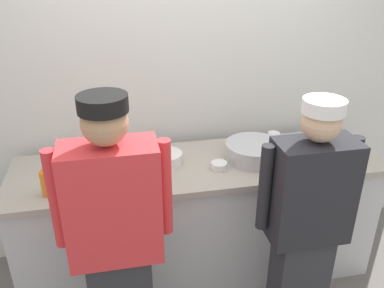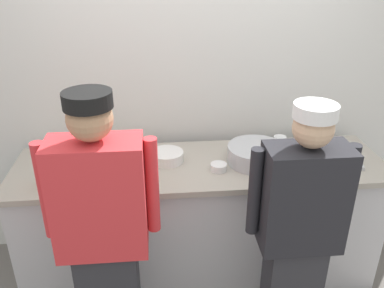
{
  "view_description": "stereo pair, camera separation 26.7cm",
  "coord_description": "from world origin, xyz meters",
  "views": [
    {
      "loc": [
        -0.55,
        -2.02,
        2.27
      ],
      "look_at": [
        -0.06,
        0.34,
        1.11
      ],
      "focal_mm": 38.0,
      "sensor_mm": 36.0,
      "label": 1
    },
    {
      "loc": [
        -0.28,
        -2.06,
        2.27
      ],
      "look_at": [
        -0.06,
        0.34,
        1.11
      ],
      "focal_mm": 38.0,
      "sensor_mm": 36.0,
      "label": 2
    }
  ],
  "objects": [
    {
      "name": "chef_center",
      "position": [
        0.48,
        -0.3,
        0.85
      ],
      "size": [
        0.59,
        0.24,
        1.6
      ],
      "color": "#2D2D33",
      "rests_on": "ground"
    },
    {
      "name": "plate_stack_front",
      "position": [
        -0.23,
        0.44,
        0.97
      ],
      "size": [
        0.23,
        0.23,
        0.07
      ],
      "color": "white",
      "rests_on": "prep_counter"
    },
    {
      "name": "sheet_tray",
      "position": [
        0.86,
        0.36,
        0.95
      ],
      "size": [
        0.54,
        0.38,
        0.02
      ],
      "primitive_type": "cube",
      "rotation": [
        0.0,
        0.0,
        -0.21
      ],
      "color": "#B7BABF",
      "rests_on": "prep_counter"
    },
    {
      "name": "squeeze_bottle_primary",
      "position": [
        -0.4,
        0.17,
        1.02
      ],
      "size": [
        0.06,
        0.06,
        0.18
      ],
      "color": "#E5E066",
      "rests_on": "prep_counter"
    },
    {
      "name": "wall_back",
      "position": [
        0.0,
        0.86,
        1.38
      ],
      "size": [
        4.0,
        0.1,
        2.75
      ],
      "color": "silver",
      "rests_on": "ground"
    },
    {
      "name": "squeeze_bottle_secondary",
      "position": [
        -0.67,
        0.55,
        1.04
      ],
      "size": [
        0.06,
        0.06,
        0.21
      ],
      "color": "#56A333",
      "rests_on": "prep_counter"
    },
    {
      "name": "prep_counter",
      "position": [
        0.0,
        0.38,
        0.47
      ],
      "size": [
        2.55,
        0.71,
        0.93
      ],
      "color": "silver",
      "rests_on": "ground"
    },
    {
      "name": "squeeze_bottle_spare",
      "position": [
        -0.98,
        0.17,
        1.03
      ],
      "size": [
        0.06,
        0.06,
        0.19
      ],
      "color": "orange",
      "rests_on": "prep_counter"
    },
    {
      "name": "ramekin_green_sauce",
      "position": [
        0.11,
        0.27,
        0.96
      ],
      "size": [
        0.11,
        0.11,
        0.05
      ],
      "color": "white",
      "rests_on": "prep_counter"
    },
    {
      "name": "chef_near_left",
      "position": [
        -0.59,
        -0.29,
        0.91
      ],
      "size": [
        0.61,
        0.24,
        1.69
      ],
      "color": "#2D2D33",
      "rests_on": "ground"
    },
    {
      "name": "plate_stack_rear",
      "position": [
        -0.68,
        0.24,
        0.98
      ],
      "size": [
        0.19,
        0.19,
        0.1
      ],
      "color": "white",
      "rests_on": "prep_counter"
    },
    {
      "name": "deli_cup",
      "position": [
        0.6,
        0.53,
        0.99
      ],
      "size": [
        0.09,
        0.09,
        0.11
      ],
      "primitive_type": "cylinder",
      "color": "white",
      "rests_on": "prep_counter"
    },
    {
      "name": "mixing_bowl_steel",
      "position": [
        0.39,
        0.37,
        0.99
      ],
      "size": [
        0.4,
        0.4,
        0.12
      ],
      "primitive_type": "cylinder",
      "color": "#B7BABF",
      "rests_on": "prep_counter"
    },
    {
      "name": "ramekin_orange_sauce",
      "position": [
        -0.51,
        0.53,
        0.96
      ],
      "size": [
        0.08,
        0.08,
        0.04
      ],
      "color": "white",
      "rests_on": "prep_counter"
    }
  ]
}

